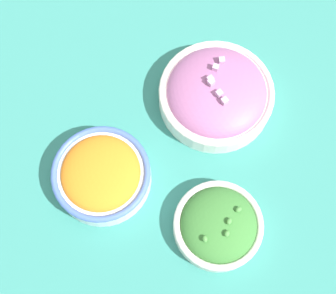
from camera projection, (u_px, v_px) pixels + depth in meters
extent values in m
plane|color=#337F75|center=(168.00, 152.00, 0.90)|extent=(3.00, 3.00, 0.00)
cylinder|color=silver|center=(102.00, 176.00, 0.86)|extent=(0.18, 0.18, 0.04)
torus|color=#4766B7|center=(101.00, 173.00, 0.84)|extent=(0.18, 0.18, 0.01)
ellipsoid|color=orange|center=(101.00, 173.00, 0.84)|extent=(0.15, 0.15, 0.04)
cylinder|color=silver|center=(216.00, 96.00, 0.92)|extent=(0.22, 0.22, 0.04)
torus|color=silver|center=(217.00, 92.00, 0.90)|extent=(0.22, 0.22, 0.01)
ellipsoid|color=#9E5B8E|center=(217.00, 92.00, 0.90)|extent=(0.19, 0.19, 0.06)
cube|color=#C699C1|center=(210.00, 79.00, 0.87)|extent=(0.02, 0.02, 0.01)
cube|color=#C699C1|center=(219.00, 93.00, 0.86)|extent=(0.02, 0.02, 0.01)
cube|color=#C699C1|center=(211.00, 82.00, 0.87)|extent=(0.02, 0.02, 0.01)
cube|color=#C699C1|center=(225.00, 101.00, 0.86)|extent=(0.02, 0.02, 0.01)
cube|color=#C699C1|center=(216.00, 67.00, 0.88)|extent=(0.01, 0.01, 0.01)
cube|color=#C699C1|center=(222.00, 60.00, 0.89)|extent=(0.01, 0.01, 0.01)
cylinder|color=silver|center=(218.00, 226.00, 0.84)|extent=(0.16, 0.16, 0.03)
torus|color=silver|center=(219.00, 224.00, 0.83)|extent=(0.16, 0.16, 0.01)
ellipsoid|color=#387533|center=(219.00, 224.00, 0.83)|extent=(0.14, 0.14, 0.05)
ellipsoid|color=#47893D|center=(227.00, 233.00, 0.79)|extent=(0.01, 0.01, 0.01)
ellipsoid|color=#47893D|center=(229.00, 221.00, 0.80)|extent=(0.01, 0.01, 0.01)
ellipsoid|color=#47893D|center=(205.00, 239.00, 0.79)|extent=(0.01, 0.01, 0.01)
ellipsoid|color=#47893D|center=(238.00, 209.00, 0.81)|extent=(0.01, 0.01, 0.01)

